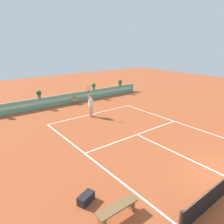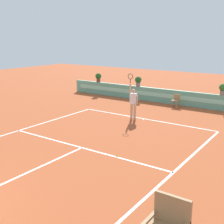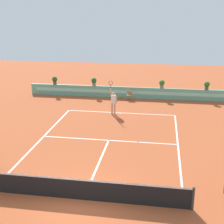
# 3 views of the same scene
# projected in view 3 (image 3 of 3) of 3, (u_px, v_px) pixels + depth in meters

# --- Properties ---
(ground_plane) EXTENTS (60.00, 60.00, 0.00)m
(ground_plane) POSITION_uv_depth(u_px,v_px,m) (108.00, 143.00, 18.74)
(ground_plane) COLOR #A84C28
(court_lines) EXTENTS (8.32, 11.94, 0.01)m
(court_lines) POSITION_uv_depth(u_px,v_px,m) (110.00, 138.00, 19.41)
(court_lines) COLOR white
(court_lines) RESTS_ON ground
(net) EXTENTS (8.92, 0.10, 1.00)m
(net) POSITION_uv_depth(u_px,v_px,m) (83.00, 189.00, 12.94)
(net) COLOR #333333
(net) RESTS_ON ground
(back_wall_barrier) EXTENTS (18.00, 0.21, 1.00)m
(back_wall_barrier) POSITION_uv_depth(u_px,v_px,m) (127.00, 92.00, 28.36)
(back_wall_barrier) COLOR #60A88E
(back_wall_barrier) RESTS_ON ground
(ball_kid_chair) EXTENTS (0.44, 0.44, 0.85)m
(ball_kid_chair) POSITION_uv_depth(u_px,v_px,m) (129.00, 95.00, 27.64)
(ball_kid_chair) COLOR #99754C
(ball_kid_chair) RESTS_ON ground
(tennis_player) EXTENTS (0.62, 0.27, 2.58)m
(tennis_player) POSITION_uv_depth(u_px,v_px,m) (113.00, 101.00, 23.59)
(tennis_player) COLOR tan
(tennis_player) RESTS_ON ground
(tennis_ball_near_baseline) EXTENTS (0.07, 0.07, 0.07)m
(tennis_ball_near_baseline) POSITION_uv_depth(u_px,v_px,m) (138.00, 141.00, 18.89)
(tennis_ball_near_baseline) COLOR #CCE033
(tennis_ball_near_baseline) RESTS_ON ground
(potted_plant_far_left) EXTENTS (0.48, 0.48, 0.72)m
(potted_plant_far_left) POSITION_uv_depth(u_px,v_px,m) (55.00, 80.00, 29.09)
(potted_plant_far_left) COLOR brown
(potted_plant_far_left) RESTS_ON back_wall_barrier
(potted_plant_left) EXTENTS (0.48, 0.48, 0.72)m
(potted_plant_left) POSITION_uv_depth(u_px,v_px,m) (94.00, 81.00, 28.54)
(potted_plant_left) COLOR gray
(potted_plant_left) RESTS_ON back_wall_barrier
(potted_plant_far_right) EXTENTS (0.48, 0.48, 0.72)m
(potted_plant_far_right) POSITION_uv_depth(u_px,v_px,m) (207.00, 85.00, 27.06)
(potted_plant_far_right) COLOR #514C47
(potted_plant_far_right) RESTS_ON back_wall_barrier
(potted_plant_right) EXTENTS (0.48, 0.48, 0.72)m
(potted_plant_right) POSITION_uv_depth(u_px,v_px,m) (162.00, 84.00, 27.63)
(potted_plant_right) COLOR gray
(potted_plant_right) RESTS_ON back_wall_barrier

